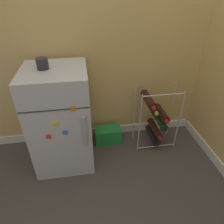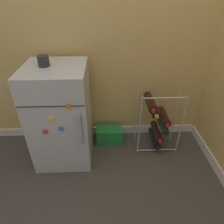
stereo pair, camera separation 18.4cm
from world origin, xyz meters
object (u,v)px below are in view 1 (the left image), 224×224
at_px(fridge_top_cup, 42,64).
at_px(soda_box, 108,135).
at_px(mini_fridge, 61,119).
at_px(wine_rack, 155,117).

bearing_deg(fridge_top_cup, soda_box, 17.57).
relative_size(mini_fridge, wine_rack, 1.41).
relative_size(mini_fridge, fridge_top_cup, 10.55).
height_order(mini_fridge, soda_box, mini_fridge).
bearing_deg(soda_box, wine_rack, -10.82).
bearing_deg(wine_rack, soda_box, 169.18).
height_order(mini_fridge, wine_rack, mini_fridge).
relative_size(soda_box, fridge_top_cup, 3.17).
bearing_deg(wine_rack, mini_fridge, -174.79).
distance_m(wine_rack, fridge_top_cup, 1.16).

